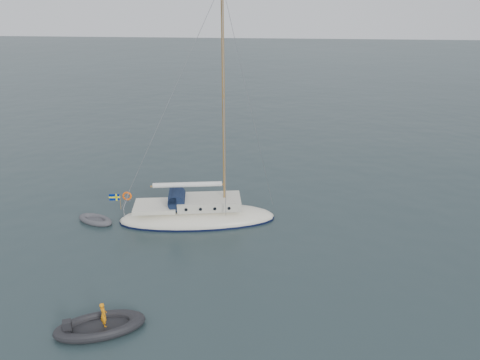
# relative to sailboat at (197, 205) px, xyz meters

# --- Properties ---
(ground) EXTENTS (300.00, 300.00, 0.00)m
(ground) POSITION_rel_sailboat_xyz_m (3.48, -2.82, -1.12)
(ground) COLOR black
(ground) RESTS_ON ground
(sailboat) EXTENTS (10.39, 3.11, 14.79)m
(sailboat) POSITION_rel_sailboat_xyz_m (0.00, 0.00, 0.00)
(sailboat) COLOR silver
(sailboat) RESTS_ON ground
(dinghy) EXTENTS (2.55, 1.15, 0.37)m
(dinghy) POSITION_rel_sailboat_xyz_m (-6.44, -0.91, -0.96)
(dinghy) COLOR #4D4D53
(dinghy) RESTS_ON ground
(rib) EXTENTS (3.86, 1.76, 1.35)m
(rib) POSITION_rel_sailboat_xyz_m (-2.15, -10.90, -0.90)
(rib) COLOR black
(rib) RESTS_ON ground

